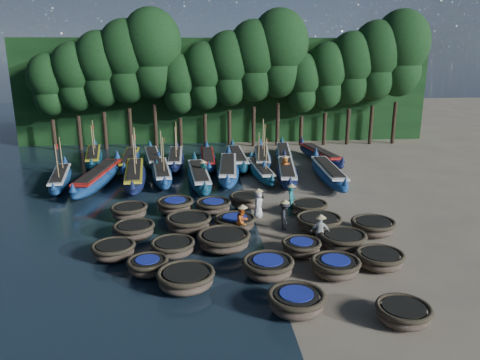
{
  "coord_description": "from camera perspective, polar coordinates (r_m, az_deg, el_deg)",
  "views": [
    {
      "loc": [
        -3.1,
        -23.69,
        9.19
      ],
      "look_at": [
        -0.46,
        3.78,
        1.3
      ],
      "focal_mm": 35.0,
      "sensor_mm": 36.0,
      "label": 1
    }
  ],
  "objects": [
    {
      "name": "tree_8",
      "position": [
        44.05,
        1.73,
        14.4
      ],
      "size": [
        4.92,
        4.92,
        11.6
      ],
      "color": "black",
      "rests_on": "ground"
    },
    {
      "name": "long_boat_13",
      "position": [
        37.42,
        -3.95,
        2.53
      ],
      "size": [
        1.4,
        7.84,
        1.38
      ],
      "rotation": [
        0.0,
        0.0,
        -0.0
      ],
      "color": "navy",
      "rests_on": "ground"
    },
    {
      "name": "fisherman_6",
      "position": [
        33.72,
        5.53,
        1.61
      ],
      "size": [
        0.88,
        0.66,
        1.83
      ],
      "rotation": [
        0.0,
        0.0,
        2.95
      ],
      "color": "#BA5218",
      "rests_on": "ground"
    },
    {
      "name": "tree_11",
      "position": [
        45.49,
        10.58,
        12.49
      ],
      "size": [
        4.09,
        4.09,
        9.65
      ],
      "color": "black",
      "rests_on": "ground"
    },
    {
      "name": "tree_2",
      "position": [
        44.51,
        -16.67,
        12.9
      ],
      "size": [
        4.51,
        4.51,
        10.63
      ],
      "color": "black",
      "rests_on": "ground"
    },
    {
      "name": "long_boat_4",
      "position": [
        32.33,
        -5.01,
        0.43
      ],
      "size": [
        2.12,
        8.5,
        1.5
      ],
      "rotation": [
        0.0,
        0.0,
        0.08
      ],
      "color": "#0D394D",
      "rests_on": "ground"
    },
    {
      "name": "long_boat_9",
      "position": [
        40.04,
        -17.42,
        2.73
      ],
      "size": [
        2.61,
        7.8,
        3.35
      ],
      "rotation": [
        0.0,
        0.0,
        0.16
      ],
      "color": "#0D394D",
      "rests_on": "ground"
    },
    {
      "name": "long_boat_0",
      "position": [
        34.25,
        -21.07,
        0.17
      ],
      "size": [
        2.4,
        7.39,
        3.18
      ],
      "rotation": [
        0.0,
        0.0,
        0.15
      ],
      "color": "navy",
      "rests_on": "ground"
    },
    {
      "name": "coracle_18",
      "position": [
        24.52,
        9.56,
        -5.16
      ],
      "size": [
        2.8,
        2.8,
        0.79
      ],
      "rotation": [
        0.0,
        0.0,
        0.31
      ],
      "color": "brown",
      "rests_on": "ground"
    },
    {
      "name": "coracle_21",
      "position": [
        26.89,
        -7.91,
        -3.1
      ],
      "size": [
        2.57,
        2.57,
        0.83
      ],
      "rotation": [
        0.0,
        0.0,
        0.43
      ],
      "color": "brown",
      "rests_on": "ground"
    },
    {
      "name": "coracle_22",
      "position": [
        26.75,
        -3.27,
        -3.19
      ],
      "size": [
        2.48,
        2.48,
        0.74
      ],
      "rotation": [
        0.0,
        0.0,
        0.39
      ],
      "color": "brown",
      "rests_on": "ground"
    },
    {
      "name": "coracle_16",
      "position": [
        24.22,
        -6.27,
        -5.21
      ],
      "size": [
        2.74,
        2.74,
        0.85
      ],
      "rotation": [
        0.0,
        0.0,
        -0.29
      ],
      "color": "brown",
      "rests_on": "ground"
    },
    {
      "name": "tree_10",
      "position": [
        44.96,
        7.66,
        11.71
      ],
      "size": [
        3.68,
        3.68,
        8.68
      ],
      "color": "black",
      "rests_on": "ground"
    },
    {
      "name": "fisherman_0",
      "position": [
        25.97,
        2.25,
        -2.77
      ],
      "size": [
        0.76,
        0.91,
        1.79
      ],
      "rotation": [
        0.0,
        0.0,
        1.18
      ],
      "color": "beige",
      "rests_on": "ground"
    },
    {
      "name": "tree_4",
      "position": [
        43.85,
        -10.71,
        15.01
      ],
      "size": [
        5.34,
        5.34,
        12.58
      ],
      "color": "black",
      "rests_on": "ground"
    },
    {
      "name": "tree_1",
      "position": [
        45.03,
        -19.54,
        11.83
      ],
      "size": [
        4.09,
        4.09,
        9.65
      ],
      "color": "black",
      "rests_on": "ground"
    },
    {
      "name": "fisherman_2",
      "position": [
        23.24,
        0.29,
        -5.02
      ],
      "size": [
        1.0,
        1.0,
        1.84
      ],
      "rotation": [
        0.0,
        0.0,
        0.81
      ],
      "color": "#BA5218",
      "rests_on": "ground"
    },
    {
      "name": "long_boat_3",
      "position": [
        33.79,
        -9.52,
        0.89
      ],
      "size": [
        2.3,
        7.87,
        3.37
      ],
      "rotation": [
        0.0,
        0.0,
        0.12
      ],
      "color": "navy",
      "rests_on": "ground"
    },
    {
      "name": "tree_12",
      "position": [
        46.13,
        13.45,
        13.21
      ],
      "size": [
        4.51,
        4.51,
        10.63
      ],
      "color": "black",
      "rests_on": "ground"
    },
    {
      "name": "fisherman_1",
      "position": [
        26.39,
        6.27,
        -2.29
      ],
      "size": [
        0.67,
        0.76,
        1.96
      ],
      "rotation": [
        0.0,
        0.0,
        1.07
      ],
      "color": "#186563",
      "rests_on": "ground"
    },
    {
      "name": "coracle_11",
      "position": [
        21.66,
        -8.18,
        -8.12
      ],
      "size": [
        2.06,
        2.06,
        0.72
      ],
      "rotation": [
        0.0,
        0.0,
        -0.11
      ],
      "color": "brown",
      "rests_on": "ground"
    },
    {
      "name": "long_boat_14",
      "position": [
        37.45,
        -0.32,
        2.63
      ],
      "size": [
        1.64,
        8.32,
        1.46
      ],
      "rotation": [
        0.0,
        0.0,
        0.02
      ],
      "color": "#0D394D",
      "rests_on": "ground"
    },
    {
      "name": "long_boat_5",
      "position": [
        33.83,
        -1.45,
        1.25
      ],
      "size": [
        2.27,
        8.99,
        1.59
      ],
      "rotation": [
        0.0,
        0.0,
        -0.08
      ],
      "color": "navy",
      "rests_on": "ground"
    },
    {
      "name": "long_boat_6",
      "position": [
        34.02,
        2.51,
        1.13
      ],
      "size": [
        1.85,
        7.34,
        3.13
      ],
      "rotation": [
        0.0,
        0.0,
        0.08
      ],
      "color": "#0D394D",
      "rests_on": "ground"
    },
    {
      "name": "coracle_3",
      "position": [
        17.28,
        6.87,
        -14.5
      ],
      "size": [
        2.43,
        2.43,
        0.8
      ],
      "rotation": [
        0.0,
        0.0,
        0.3
      ],
      "color": "brown",
      "rests_on": "ground"
    },
    {
      "name": "coracle_9",
      "position": [
        21.2,
        16.68,
        -9.21
      ],
      "size": [
        2.15,
        2.15,
        0.73
      ],
      "rotation": [
        0.0,
        0.0,
        -0.12
      ],
      "color": "brown",
      "rests_on": "ground"
    },
    {
      "name": "coracle_7",
      "position": [
        19.58,
        3.43,
        -10.53
      ],
      "size": [
        2.38,
        2.38,
        0.8
      ],
      "rotation": [
        0.0,
        0.0,
        0.22
      ],
      "color": "brown",
      "rests_on": "ground"
    },
    {
      "name": "coracle_12",
      "position": [
        22.04,
        -1.99,
        -7.36
      ],
      "size": [
        2.61,
        2.61,
        0.82
      ],
      "rotation": [
        0.0,
        0.0,
        -0.12
      ],
      "color": "brown",
      "rests_on": "ground"
    },
    {
      "name": "coracle_17",
      "position": [
        24.28,
        -0.62,
        -5.2
      ],
      "size": [
        2.59,
        2.59,
        0.74
      ],
      "rotation": [
        0.0,
        0.0,
        0.35
      ],
      "color": "brown",
      "rests_on": "ground"
    },
    {
      "name": "coracle_20",
      "position": [
        26.44,
        -13.36,
        -3.76
      ],
      "size": [
        2.2,
        2.2,
        0.81
      ],
      "rotation": [
        0.0,
        0.0,
        0.21
      ],
      "color": "brown",
      "rests_on": "ground"
    },
    {
      "name": "ground",
      "position": [
        25.6,
        1.84,
        -5.09
      ],
      "size": [
        120.0,
        120.0,
        0.0
      ],
      "primitive_type": "plane",
      "color": "gray",
      "rests_on": "ground"
    },
    {
      "name": "long_boat_12",
      "position": [
        37.82,
        -7.86,
        2.57
      ],
      "size": [
        1.47,
        7.89,
        3.35
      ],
      "rotation": [
        0.0,
        0.0,
        0.01
      ],
      "color": "#10173A",
      "rests_on": "ground"
    },
    {
      "name": "coracle_15",
      "position": [
        23.86,
        -12.79,
        -5.98
      ],
      "size": [
        2.22,
        2.22,
        0.77
      ],
      "rotation": [
        0.0,
        0.0,
        0.18
      ],
      "color": "brown",
      "rests_on": "ground"
    },
    {
      "name": "coracle_5",
      "position": [
        20.17,
        -11.17,
        -10.19
      ],
      "size": [
        1.87,
        1.87,
        0.7
      ],
      "rotation": [
        0.0,
        0.0,
        -0.2
      ],
      "color": "brown",
      "rests_on": "ground"
    },
    {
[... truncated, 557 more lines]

